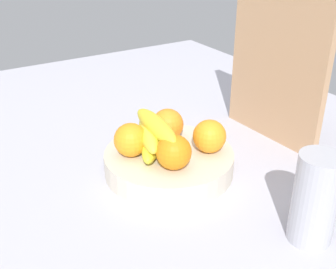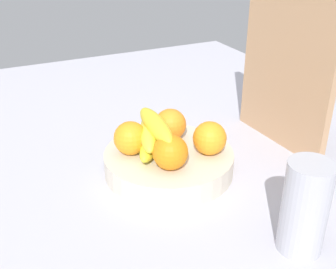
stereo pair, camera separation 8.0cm
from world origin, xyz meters
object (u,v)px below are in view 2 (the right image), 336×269
fruit_bowl (168,161)px  thermos_tumbler (305,208)px  orange_back_left (171,152)px  cutting_board (286,71)px  orange_center (131,138)px  orange_front_left (210,138)px  banana_bunch (153,133)px  orange_front_right (170,124)px

fruit_bowl → thermos_tumbler: thermos_tumbler is taller
orange_back_left → cutting_board: bearing=101.9°
orange_center → orange_back_left: bearing=28.6°
orange_front_left → banana_bunch: banana_bunch is taller
orange_front_right → orange_center: size_ratio=1.00×
fruit_bowl → banana_bunch: (-1.69, -2.76, 6.58)cm
banana_bunch → thermos_tumbler: thermos_tumbler is taller
fruit_bowl → orange_back_left: bearing=-21.3°
orange_front_left → orange_front_right: (-9.47, -4.46, 0.00)cm
orange_front_left → cutting_board: bearing=102.7°
orange_front_right → thermos_tumbler: bearing=9.3°
orange_back_left → thermos_tumbler: 27.54cm
cutting_board → thermos_tumbler: bearing=-36.1°
orange_front_left → banana_bunch: 11.95cm
fruit_bowl → thermos_tumbler: bearing=16.0°
orange_front_left → thermos_tumbler: bearing=3.2°
banana_bunch → orange_back_left: bearing=2.3°
thermos_tumbler → fruit_bowl: bearing=-164.0°
banana_bunch → cutting_board: cutting_board is taller
orange_front_right → cutting_board: 29.33cm
orange_front_left → cutting_board: 25.38cm
fruit_bowl → orange_center: bearing=-110.4°
fruit_bowl → orange_front_right: 8.31cm
orange_back_left → cutting_board: 34.88cm
orange_front_left → orange_back_left: 10.06cm
orange_center → banana_bunch: (1.04, 4.58, 0.66)cm
fruit_bowl → thermos_tumbler: 33.07cm
orange_front_right → thermos_tumbler: thermos_tumbler is taller
orange_front_left → thermos_tumbler: 26.88cm
fruit_bowl → orange_front_left: orange_front_left is taller
orange_front_left → cutting_board: (-5.14, 22.88, 9.70)cm
orange_center → cutting_board: (2.07, 37.68, 9.70)cm
cutting_board → thermos_tumbler: size_ratio=2.23×
orange_front_left → orange_back_left: bearing=-79.8°
orange_front_right → banana_bunch: size_ratio=0.37×
fruit_bowl → orange_center: orange_center is taller
orange_back_left → banana_bunch: bearing=-177.7°
banana_bunch → fruit_bowl: bearing=58.5°
orange_center → orange_front_right: bearing=102.3°
orange_center → thermos_tumbler: bearing=25.6°
thermos_tumbler → orange_center: bearing=-154.4°
fruit_bowl → orange_front_left: 10.52cm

